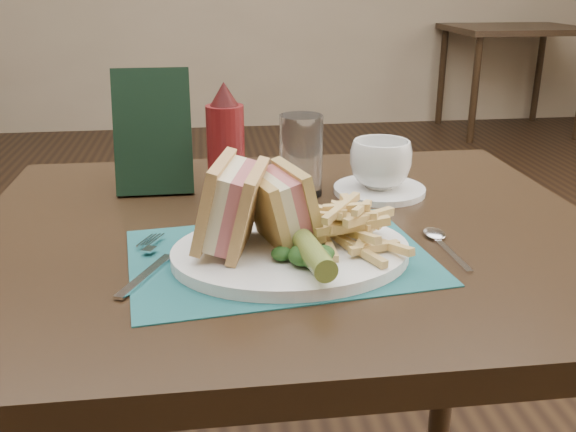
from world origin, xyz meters
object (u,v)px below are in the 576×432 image
at_px(sandwich_half_b, 267,208).
at_px(coffee_cup, 381,164).
at_px(table_bg_right, 509,80).
at_px(ketchup_bottle, 226,142).
at_px(check_presenter, 153,132).
at_px(plate, 291,252).
at_px(sandwich_half_a, 214,204).
at_px(placemat, 280,257).
at_px(drinking_glass, 301,155).
at_px(saucer, 379,190).

bearing_deg(sandwich_half_b, coffee_cup, 32.15).
height_order(table_bg_right, ketchup_bottle, ketchup_bottle).
distance_m(table_bg_right, check_presenter, 4.13).
distance_m(plate, sandwich_half_a, 0.11).
xyz_separation_m(placemat, check_presenter, (-0.17, 0.30, 0.10)).
bearing_deg(check_presenter, drinking_glass, -12.40).
distance_m(plate, ketchup_bottle, 0.27).
height_order(sandwich_half_a, sandwich_half_b, sandwich_half_a).
bearing_deg(sandwich_half_b, sandwich_half_a, 164.33).
bearing_deg(drinking_glass, table_bg_right, 59.47).
distance_m(coffee_cup, drinking_glass, 0.13).
height_order(placemat, sandwich_half_b, sandwich_half_b).
distance_m(placemat, ketchup_bottle, 0.26).
distance_m(sandwich_half_b, saucer, 0.32).
bearing_deg(ketchup_bottle, placemat, -76.65).
distance_m(placemat, sandwich_half_b, 0.07).
relative_size(table_bg_right, ketchup_bottle, 4.84).
bearing_deg(sandwich_half_a, saucer, 54.43).
height_order(saucer, drinking_glass, drinking_glass).
bearing_deg(drinking_glass, placemat, -104.50).
relative_size(placemat, check_presenter, 1.84).
xyz_separation_m(placemat, sandwich_half_b, (-0.02, 0.00, 0.07)).
xyz_separation_m(sandwich_half_a, check_presenter, (-0.09, 0.29, 0.02)).
bearing_deg(coffee_cup, sandwich_half_b, -131.74).
xyz_separation_m(sandwich_half_a, ketchup_bottle, (0.02, 0.24, 0.02)).
height_order(sandwich_half_a, saucer, sandwich_half_a).
height_order(plate, drinking_glass, drinking_glass).
xyz_separation_m(table_bg_right, sandwich_half_a, (-2.18, -3.70, 0.45)).
bearing_deg(ketchup_bottle, plate, -74.05).
height_order(table_bg_right, sandwich_half_b, sandwich_half_b).
xyz_separation_m(sandwich_half_a, saucer, (0.27, 0.23, -0.07)).
relative_size(placemat, ketchup_bottle, 2.01).
height_order(sandwich_half_b, check_presenter, check_presenter).
height_order(saucer, ketchup_bottle, ketchup_bottle).
height_order(plate, sandwich_half_b, sandwich_half_b).
distance_m(table_bg_right, sandwich_half_b, 4.29).
xyz_separation_m(plate, drinking_glass, (0.05, 0.25, 0.06)).
xyz_separation_m(ketchup_bottle, check_presenter, (-0.11, 0.06, 0.01)).
relative_size(saucer, ketchup_bottle, 0.81).
bearing_deg(check_presenter, sandwich_half_b, -62.16).
bearing_deg(saucer, ketchup_bottle, 179.48).
distance_m(coffee_cup, check_presenter, 0.37).
xyz_separation_m(plate, saucer, (0.18, 0.24, -0.00)).
xyz_separation_m(plate, ketchup_bottle, (-0.07, 0.24, 0.08)).
bearing_deg(sandwich_half_a, table_bg_right, 73.32).
distance_m(placemat, check_presenter, 0.36).
height_order(plate, sandwich_half_a, sandwich_half_a).
bearing_deg(saucer, placemat, -129.35).
height_order(table_bg_right, coffee_cup, coffee_cup).
relative_size(table_bg_right, placemat, 2.41).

